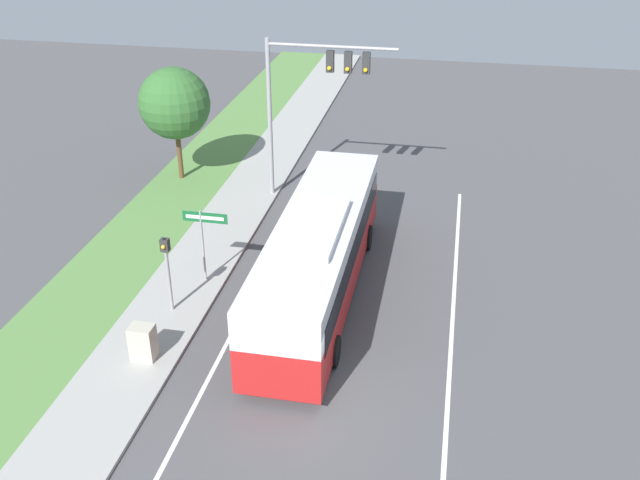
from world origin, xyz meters
The scene contains 11 objects.
ground_plane centered at (0.00, 0.00, 0.00)m, with size 80.00×80.00×0.00m, color #4C4C4F.
sidewalk centered at (-6.20, 0.00, 0.06)m, with size 2.80×80.00×0.12m.
grass_verge centered at (-9.40, 0.00, 0.05)m, with size 3.60×80.00×0.10m.
lane_divider_near centered at (-3.60, 0.00, 0.00)m, with size 0.14×30.00×0.01m.
lane_divider_far centered at (3.60, 0.00, 0.00)m, with size 0.14×30.00×0.01m.
bus centered at (-1.22, 5.10, 1.84)m, with size 2.78×12.31×3.38m.
signal_gantry centered at (-3.22, 13.21, 5.29)m, with size 5.67×0.41×7.29m.
pedestrian_signal centered at (-6.02, 3.06, 1.98)m, with size 0.28×0.34×2.89m.
street_sign centered at (-5.44, 5.18, 2.12)m, with size 1.66×0.08×2.96m.
utility_cabinet centered at (-5.85, 0.33, 0.70)m, with size 0.76×0.58×1.17m.
roadside_tree centered at (-9.89, 14.13, 3.85)m, with size 3.36×3.36×5.43m.
Camera 1 is at (3.05, -16.24, 14.03)m, focal length 40.00 mm.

